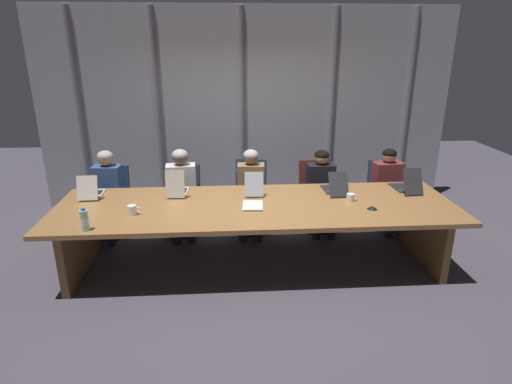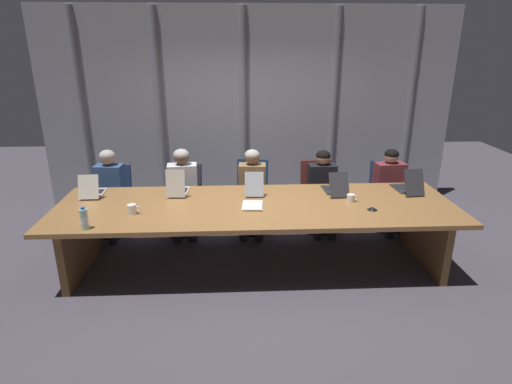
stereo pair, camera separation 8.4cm
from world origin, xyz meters
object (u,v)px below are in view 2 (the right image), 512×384
Objects in this scene: office_chair_right_end at (385,203)px; spiral_notepad at (252,206)px; laptop_left_end at (93,191)px; person_right_end at (391,186)px; office_chair_right_mid at (317,203)px; laptop_left_mid at (178,189)px; laptop_right_mid at (335,188)px; person_left_end at (108,189)px; person_center at (252,187)px; laptop_center at (254,189)px; office_chair_left_mid at (184,206)px; coffee_mug_near at (132,209)px; water_bottle_primary at (84,219)px; conference_mic_left_side at (372,208)px; office_chair_left_end at (114,207)px; person_right_mid at (323,187)px; person_left_mid at (183,187)px; laptop_right_end at (407,187)px; coffee_mug_far at (351,198)px; office_chair_center at (251,204)px.

spiral_notepad is (-1.93, -1.15, 0.44)m from office_chair_right_end.
person_right_end is (3.80, 0.54, -0.18)m from laptop_left_end.
office_chair_right_mid is 2.82× the size of spiral_notepad.
laptop_right_mid is at bearing -88.34° from laptop_left_mid.
person_left_end reaches higher than spiral_notepad.
laptop_center is at bearing 4.60° from person_center.
spiral_notepad is (0.90, -1.15, 0.44)m from office_chair_left_mid.
water_bottle_primary is at bearing -135.12° from coffee_mug_near.
conference_mic_left_side is (-0.64, -1.16, 0.14)m from person_right_end.
office_chair_left_mid is at bearing 93.63° from office_chair_left_end.
water_bottle_primary is at bearing 106.13° from laptop_right_mid.
person_right_end is 2.18m from spiral_notepad.
person_center is at bearing 137.44° from conference_mic_left_side.
person_right_mid reaches higher than office_chair_right_end.
person_left_mid is 0.91m from person_center.
laptop_left_mid is 2.02m from office_chair_right_mid.
laptop_right_end reaches higher than conference_mic_left_side.
conference_mic_left_side is (3.17, -0.62, -0.04)m from laptop_left_end.
water_bottle_primary is (0.21, -1.67, 0.53)m from office_chair_left_end.
coffee_mug_far is at bearing -47.21° from person_right_end.
person_center is 1.72m from conference_mic_left_side.
coffee_mug_near is (-2.24, -1.30, 0.47)m from office_chair_right_mid.
person_right_end reaches higher than person_right_mid.
office_chair_left_mid is 2.59m from conference_mic_left_side.
office_chair_right_mid is 1.43m from conference_mic_left_side.
office_chair_right_end is at bearing -73.40° from laptop_left_mid.
person_left_end is 1.29m from coffee_mug_near.
person_left_mid is (-2.81, -0.15, 0.33)m from office_chair_right_end.
office_chair_right_mid is at bearing -78.15° from laptop_left_end.
laptop_right_end is 0.55× the size of office_chair_right_end.
person_right_mid is at bearing -81.33° from laptop_left_end.
conference_mic_left_side is at bearing 68.42° from office_chair_left_mid.
office_chair_left_end is 3.20m from coffee_mug_far.
water_bottle_primary is at bearing -173.16° from conference_mic_left_side.
coffee_mug_far is (1.10, -0.89, 0.16)m from person_center.
person_right_end is at bearing -61.22° from laptop_right_mid.
laptop_left_end is at bearing 168.89° from conference_mic_left_side.
person_left_mid reaches higher than office_chair_right_end.
office_chair_center is 1.59m from coffee_mug_far.
office_chair_right_end is 1.00m from person_right_mid.
laptop_right_mid is 1.15m from person_center.
person_left_mid is at bearing -63.24° from laptop_left_end.
person_left_end reaches higher than office_chair_right_mid.
spiral_notepad is at bearing 17.46° from water_bottle_primary.
office_chair_left_end is (-0.99, 0.69, -0.49)m from laptop_left_mid.
office_chair_right_end is 3.98m from water_bottle_primary.
office_chair_center is at bearing 93.05° from spiral_notepad.
person_left_mid is at bearing -86.55° from person_center.
coffee_mug_far is (0.14, -0.89, 0.17)m from person_right_mid.
office_chair_right_mid reaches higher than office_chair_left_end.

